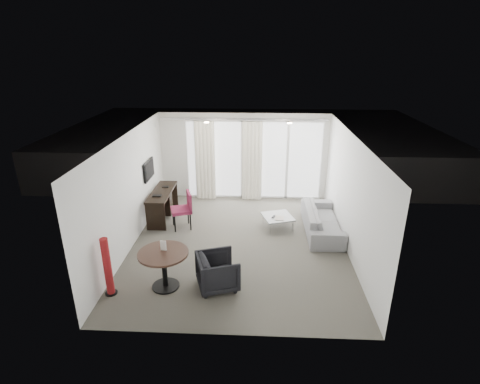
{
  "coord_description": "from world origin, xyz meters",
  "views": [
    {
      "loc": [
        0.41,
        -7.82,
        4.42
      ],
      "look_at": [
        0.0,
        0.6,
        1.1
      ],
      "focal_mm": 28.0,
      "sensor_mm": 36.0,
      "label": 1
    }
  ],
  "objects_px": {
    "red_lamp": "(107,267)",
    "coffee_table": "(277,222)",
    "tub_armchair": "(218,271)",
    "rattan_chair_a": "(258,174)",
    "round_table": "(165,270)",
    "rattan_chair_b": "(304,166)",
    "desk": "(163,204)",
    "sofa": "(322,220)",
    "desk_chair": "(181,211)"
  },
  "relations": [
    {
      "from": "desk_chair",
      "to": "round_table",
      "type": "xyz_separation_m",
      "value": [
        0.17,
        -2.55,
        -0.1
      ]
    },
    {
      "from": "tub_armchair",
      "to": "rattan_chair_a",
      "type": "relative_size",
      "value": 0.94
    },
    {
      "from": "round_table",
      "to": "tub_armchair",
      "type": "bearing_deg",
      "value": 2.73
    },
    {
      "from": "rattan_chair_a",
      "to": "desk_chair",
      "type": "bearing_deg",
      "value": -122.01
    },
    {
      "from": "desk_chair",
      "to": "round_table",
      "type": "distance_m",
      "value": 2.56
    },
    {
      "from": "desk_chair",
      "to": "sofa",
      "type": "distance_m",
      "value": 3.58
    },
    {
      "from": "desk_chair",
      "to": "coffee_table",
      "type": "xyz_separation_m",
      "value": [
        2.47,
        0.13,
        -0.32
      ]
    },
    {
      "from": "desk",
      "to": "red_lamp",
      "type": "relative_size",
      "value": 1.39
    },
    {
      "from": "tub_armchair",
      "to": "coffee_table",
      "type": "distance_m",
      "value": 2.92
    },
    {
      "from": "desk_chair",
      "to": "rattan_chair_a",
      "type": "height_order",
      "value": "desk_chair"
    },
    {
      "from": "round_table",
      "to": "coffee_table",
      "type": "xyz_separation_m",
      "value": [
        2.3,
        2.67,
        -0.22
      ]
    },
    {
      "from": "round_table",
      "to": "red_lamp",
      "type": "relative_size",
      "value": 0.82
    },
    {
      "from": "tub_armchair",
      "to": "rattan_chair_b",
      "type": "bearing_deg",
      "value": -37.97
    },
    {
      "from": "round_table",
      "to": "rattan_chair_b",
      "type": "xyz_separation_m",
      "value": [
        3.38,
        6.61,
        0.05
      ]
    },
    {
      "from": "sofa",
      "to": "rattan_chair_b",
      "type": "height_order",
      "value": "rattan_chair_b"
    },
    {
      "from": "coffee_table",
      "to": "round_table",
      "type": "bearing_deg",
      "value": -130.71
    },
    {
      "from": "desk",
      "to": "rattan_chair_a",
      "type": "bearing_deg",
      "value": 45.08
    },
    {
      "from": "desk",
      "to": "rattan_chair_a",
      "type": "relative_size",
      "value": 2.03
    },
    {
      "from": "round_table",
      "to": "coffee_table",
      "type": "distance_m",
      "value": 3.53
    },
    {
      "from": "tub_armchair",
      "to": "rattan_chair_a",
      "type": "height_order",
      "value": "rattan_chair_a"
    },
    {
      "from": "red_lamp",
      "to": "coffee_table",
      "type": "xyz_separation_m",
      "value": [
        3.29,
        2.94,
        -0.43
      ]
    },
    {
      "from": "desk_chair",
      "to": "coffee_table",
      "type": "distance_m",
      "value": 2.5
    },
    {
      "from": "rattan_chair_b",
      "to": "coffee_table",
      "type": "bearing_deg",
      "value": -101.0
    },
    {
      "from": "desk",
      "to": "coffee_table",
      "type": "relative_size",
      "value": 2.29
    },
    {
      "from": "round_table",
      "to": "desk",
      "type": "bearing_deg",
      "value": 104.22
    },
    {
      "from": "desk_chair",
      "to": "rattan_chair_a",
      "type": "bearing_deg",
      "value": 39.68
    },
    {
      "from": "red_lamp",
      "to": "rattan_chair_a",
      "type": "height_order",
      "value": "red_lamp"
    },
    {
      "from": "tub_armchair",
      "to": "rattan_chair_b",
      "type": "distance_m",
      "value": 6.97
    },
    {
      "from": "red_lamp",
      "to": "coffee_table",
      "type": "bearing_deg",
      "value": 41.74
    },
    {
      "from": "round_table",
      "to": "rattan_chair_b",
      "type": "bearing_deg",
      "value": 62.88
    },
    {
      "from": "tub_armchair",
      "to": "desk",
      "type": "bearing_deg",
      "value": 12.32
    },
    {
      "from": "desk",
      "to": "desk_chair",
      "type": "relative_size",
      "value": 1.7
    },
    {
      "from": "round_table",
      "to": "rattan_chair_a",
      "type": "relative_size",
      "value": 1.19
    },
    {
      "from": "desk",
      "to": "sofa",
      "type": "distance_m",
      "value": 4.25
    },
    {
      "from": "tub_armchair",
      "to": "coffee_table",
      "type": "bearing_deg",
      "value": -44.11
    },
    {
      "from": "desk",
      "to": "red_lamp",
      "type": "bearing_deg",
      "value": -93.31
    },
    {
      "from": "desk_chair",
      "to": "rattan_chair_a",
      "type": "xyz_separation_m",
      "value": [
        1.96,
        3.18,
        -0.08
      ]
    },
    {
      "from": "round_table",
      "to": "rattan_chair_b",
      "type": "height_order",
      "value": "rattan_chair_b"
    },
    {
      "from": "round_table",
      "to": "rattan_chair_b",
      "type": "relative_size",
      "value": 1.1
    },
    {
      "from": "desk",
      "to": "rattan_chair_b",
      "type": "height_order",
      "value": "rattan_chair_b"
    },
    {
      "from": "coffee_table",
      "to": "rattan_chair_b",
      "type": "bearing_deg",
      "value": 74.6
    },
    {
      "from": "red_lamp",
      "to": "coffee_table",
      "type": "height_order",
      "value": "red_lamp"
    },
    {
      "from": "desk_chair",
      "to": "rattan_chair_b",
      "type": "distance_m",
      "value": 5.39
    },
    {
      "from": "sofa",
      "to": "rattan_chair_a",
      "type": "height_order",
      "value": "rattan_chair_a"
    },
    {
      "from": "rattan_chair_a",
      "to": "sofa",
      "type": "bearing_deg",
      "value": -63.55
    },
    {
      "from": "desk_chair",
      "to": "red_lamp",
      "type": "relative_size",
      "value": 0.82
    },
    {
      "from": "red_lamp",
      "to": "tub_armchair",
      "type": "xyz_separation_m",
      "value": [
        2.02,
        0.31,
        -0.24
      ]
    },
    {
      "from": "red_lamp",
      "to": "rattan_chair_a",
      "type": "bearing_deg",
      "value": 65.1
    },
    {
      "from": "coffee_table",
      "to": "red_lamp",
      "type": "bearing_deg",
      "value": -138.26
    },
    {
      "from": "desk_chair",
      "to": "red_lamp",
      "type": "height_order",
      "value": "red_lamp"
    }
  ]
}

